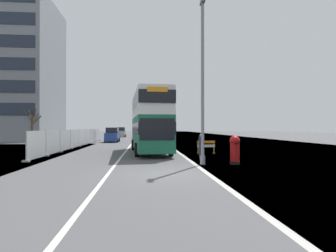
{
  "coord_description": "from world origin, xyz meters",
  "views": [
    {
      "loc": [
        -1.09,
        -12.67,
        2.1
      ],
      "look_at": [
        0.58,
        6.92,
        2.2
      ],
      "focal_mm": 30.01,
      "sensor_mm": 36.0,
      "label": 1
    }
  ],
  "objects_px": {
    "car_oncoming_near": "(112,135)",
    "car_far_side": "(121,132)",
    "red_pillar_postbox": "(235,149)",
    "car_receding_far": "(148,133)",
    "double_decker_bus": "(150,121)",
    "car_receding_mid": "(148,134)",
    "lamppost_foreground": "(203,86)",
    "pedestrian_at_kerb": "(201,146)",
    "roadworks_barrier": "(206,146)"
  },
  "relations": [
    {
      "from": "car_oncoming_near",
      "to": "car_far_side",
      "type": "distance_m",
      "value": 21.74
    },
    {
      "from": "red_pillar_postbox",
      "to": "car_receding_far",
      "type": "bearing_deg",
      "value": 96.41
    },
    {
      "from": "double_decker_bus",
      "to": "red_pillar_postbox",
      "type": "distance_m",
      "value": 9.33
    },
    {
      "from": "double_decker_bus",
      "to": "car_oncoming_near",
      "type": "bearing_deg",
      "value": 106.12
    },
    {
      "from": "car_receding_mid",
      "to": "car_receding_far",
      "type": "bearing_deg",
      "value": 89.77
    },
    {
      "from": "lamppost_foreground",
      "to": "pedestrian_at_kerb",
      "type": "xyz_separation_m",
      "value": [
        0.52,
        2.95,
        -3.6
      ]
    },
    {
      "from": "car_receding_mid",
      "to": "double_decker_bus",
      "type": "bearing_deg",
      "value": -90.49
    },
    {
      "from": "roadworks_barrier",
      "to": "pedestrian_at_kerb",
      "type": "height_order",
      "value": "pedestrian_at_kerb"
    },
    {
      "from": "roadworks_barrier",
      "to": "car_oncoming_near",
      "type": "distance_m",
      "value": 21.16
    },
    {
      "from": "lamppost_foreground",
      "to": "car_oncoming_near",
      "type": "relative_size",
      "value": 2.18
    },
    {
      "from": "double_decker_bus",
      "to": "car_far_side",
      "type": "xyz_separation_m",
      "value": [
        -5.54,
        39.08,
        -1.63
      ]
    },
    {
      "from": "red_pillar_postbox",
      "to": "car_receding_far",
      "type": "relative_size",
      "value": 0.4
    },
    {
      "from": "red_pillar_postbox",
      "to": "car_far_side",
      "type": "relative_size",
      "value": 0.36
    },
    {
      "from": "double_decker_bus",
      "to": "car_far_side",
      "type": "relative_size",
      "value": 2.34
    },
    {
      "from": "double_decker_bus",
      "to": "car_receding_mid",
      "type": "relative_size",
      "value": 2.75
    },
    {
      "from": "lamppost_foreground",
      "to": "red_pillar_postbox",
      "type": "relative_size",
      "value": 5.75
    },
    {
      "from": "red_pillar_postbox",
      "to": "car_oncoming_near",
      "type": "xyz_separation_m",
      "value": [
        -9.69,
        25.24,
        0.08
      ]
    },
    {
      "from": "double_decker_bus",
      "to": "car_oncoming_near",
      "type": "distance_m",
      "value": 18.14
    },
    {
      "from": "double_decker_bus",
      "to": "car_far_side",
      "type": "bearing_deg",
      "value": 98.07
    },
    {
      "from": "car_oncoming_near",
      "to": "car_receding_mid",
      "type": "height_order",
      "value": "car_receding_mid"
    },
    {
      "from": "lamppost_foreground",
      "to": "red_pillar_postbox",
      "type": "xyz_separation_m",
      "value": [
        1.83,
        -0.13,
        -3.54
      ]
    },
    {
      "from": "roadworks_barrier",
      "to": "car_receding_far",
      "type": "bearing_deg",
      "value": 97.19
    },
    {
      "from": "car_receding_far",
      "to": "double_decker_bus",
      "type": "bearing_deg",
      "value": -90.44
    },
    {
      "from": "lamppost_foreground",
      "to": "car_receding_mid",
      "type": "bearing_deg",
      "value": 94.53
    },
    {
      "from": "car_oncoming_near",
      "to": "car_receding_far",
      "type": "xyz_separation_m",
      "value": [
        5.25,
        14.25,
        0.01
      ]
    },
    {
      "from": "car_receding_far",
      "to": "pedestrian_at_kerb",
      "type": "xyz_separation_m",
      "value": [
        3.13,
        -36.41,
        -0.15
      ]
    },
    {
      "from": "double_decker_bus",
      "to": "car_far_side",
      "type": "height_order",
      "value": "double_decker_bus"
    },
    {
      "from": "double_decker_bus",
      "to": "red_pillar_postbox",
      "type": "height_order",
      "value": "double_decker_bus"
    },
    {
      "from": "car_receding_far",
      "to": "pedestrian_at_kerb",
      "type": "height_order",
      "value": "car_receding_far"
    },
    {
      "from": "lamppost_foreground",
      "to": "car_receding_mid",
      "type": "relative_size",
      "value": 2.44
    },
    {
      "from": "car_receding_far",
      "to": "roadworks_barrier",
      "type": "bearing_deg",
      "value": -82.81
    },
    {
      "from": "red_pillar_postbox",
      "to": "car_receding_mid",
      "type": "height_order",
      "value": "car_receding_mid"
    },
    {
      "from": "car_far_side",
      "to": "pedestrian_at_kerb",
      "type": "relative_size",
      "value": 2.69
    },
    {
      "from": "car_oncoming_near",
      "to": "car_receding_mid",
      "type": "relative_size",
      "value": 1.12
    },
    {
      "from": "double_decker_bus",
      "to": "lamppost_foreground",
      "type": "xyz_separation_m",
      "value": [
        2.85,
        -7.76,
        1.8
      ]
    },
    {
      "from": "roadworks_barrier",
      "to": "car_oncoming_near",
      "type": "height_order",
      "value": "car_oncoming_near"
    },
    {
      "from": "pedestrian_at_kerb",
      "to": "double_decker_bus",
      "type": "bearing_deg",
      "value": 125.05
    },
    {
      "from": "car_oncoming_near",
      "to": "car_receding_far",
      "type": "bearing_deg",
      "value": 69.76
    },
    {
      "from": "car_oncoming_near",
      "to": "red_pillar_postbox",
      "type": "bearing_deg",
      "value": -68.99
    },
    {
      "from": "car_receding_far",
      "to": "car_far_side",
      "type": "xyz_separation_m",
      "value": [
        -5.78,
        7.48,
        0.01
      ]
    },
    {
      "from": "double_decker_bus",
      "to": "lamppost_foreground",
      "type": "relative_size",
      "value": 1.13
    },
    {
      "from": "car_oncoming_near",
      "to": "pedestrian_at_kerb",
      "type": "xyz_separation_m",
      "value": [
        8.39,
        -22.16,
        -0.14
      ]
    },
    {
      "from": "roadworks_barrier",
      "to": "car_receding_mid",
      "type": "distance_m",
      "value": 27.42
    },
    {
      "from": "red_pillar_postbox",
      "to": "pedestrian_at_kerb",
      "type": "height_order",
      "value": "pedestrian_at_kerb"
    },
    {
      "from": "double_decker_bus",
      "to": "red_pillar_postbox",
      "type": "relative_size",
      "value": 6.47
    },
    {
      "from": "red_pillar_postbox",
      "to": "car_receding_far",
      "type": "distance_m",
      "value": 39.74
    },
    {
      "from": "lamppost_foreground",
      "to": "red_pillar_postbox",
      "type": "distance_m",
      "value": 3.99
    },
    {
      "from": "lamppost_foreground",
      "to": "pedestrian_at_kerb",
      "type": "bearing_deg",
      "value": 79.96
    },
    {
      "from": "lamppost_foreground",
      "to": "car_receding_far",
      "type": "bearing_deg",
      "value": 93.79
    },
    {
      "from": "lamppost_foreground",
      "to": "car_oncoming_near",
      "type": "bearing_deg",
      "value": 107.39
    }
  ]
}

